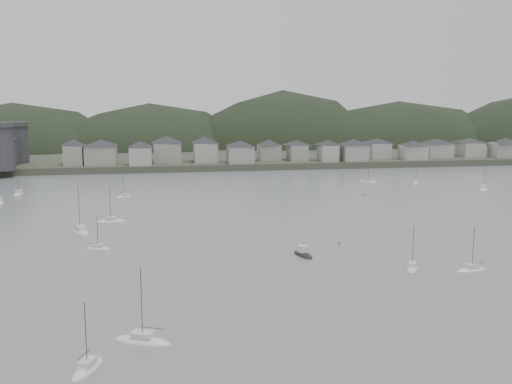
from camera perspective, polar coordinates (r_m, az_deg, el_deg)
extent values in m
plane|color=slate|center=(100.18, 7.30, -10.28)|extent=(900.00, 900.00, 0.00)
cube|color=#383D2D|center=(387.53, -5.46, 4.53)|extent=(900.00, 250.00, 3.00)
ellipsoid|color=black|center=(374.05, -22.36, 1.91)|extent=(138.98, 92.48, 81.13)
ellipsoid|color=black|center=(365.67, -10.23, 2.34)|extent=(132.08, 90.41, 79.74)
ellipsoid|color=black|center=(374.40, 2.59, 2.22)|extent=(133.88, 88.37, 101.41)
ellipsoid|color=black|center=(392.24, 13.57, 2.64)|extent=(165.81, 81.78, 82.55)
cylinder|color=#2F2F31|center=(264.94, -23.62, 3.88)|extent=(10.00, 10.00, 18.00)
cylinder|color=#2F2F31|center=(292.14, -22.31, 4.30)|extent=(10.00, 10.00, 17.00)
cube|color=#2F2F31|center=(278.75, -22.90, 3.54)|extent=(3.50, 30.00, 12.00)
cube|color=gray|center=(275.91, -17.31, 3.44)|extent=(8.34, 12.91, 8.59)
pyramid|color=#292A2E|center=(275.42, -17.37, 4.64)|extent=(15.78, 15.78, 3.01)
cube|color=gray|center=(273.96, -14.90, 3.49)|extent=(13.68, 13.35, 8.36)
pyramid|color=#292A2E|center=(273.48, -14.95, 4.66)|extent=(20.07, 20.07, 2.93)
cube|color=gray|center=(267.63, -11.21, 3.46)|extent=(9.78, 10.20, 8.08)
pyramid|color=#292A2E|center=(267.15, -11.25, 4.63)|extent=(14.83, 14.83, 2.83)
cube|color=gray|center=(277.09, -8.67, 3.83)|extent=(12.59, 13.33, 9.09)
pyramid|color=#292A2E|center=(276.58, -8.70, 5.10)|extent=(19.24, 19.24, 3.18)
cube|color=gray|center=(276.42, -4.97, 3.87)|extent=(10.74, 12.17, 8.87)
pyramid|color=#292A2E|center=(275.92, -4.99, 5.10)|extent=(17.01, 17.01, 3.10)
cube|color=gray|center=(271.70, -1.55, 3.68)|extent=(11.63, 12.09, 7.69)
pyramid|color=#292A2E|center=(271.24, -1.56, 4.77)|extent=(17.61, 17.61, 2.69)
cube|color=gray|center=(282.74, 1.29, 3.88)|extent=(10.37, 9.35, 7.44)
pyramid|color=#292A2E|center=(282.31, 1.29, 4.89)|extent=(14.65, 14.65, 2.60)
cube|color=gray|center=(283.24, 4.04, 3.84)|extent=(8.24, 12.20, 7.22)
pyramid|color=#292A2E|center=(282.82, 4.05, 4.83)|extent=(15.17, 15.17, 2.53)
cube|color=gray|center=(281.81, 7.04, 3.79)|extent=(8.06, 10.91, 7.46)
pyramid|color=#292A2E|center=(281.37, 7.06, 4.81)|extent=(14.08, 14.08, 2.61)
cube|color=gray|center=(284.16, 9.51, 3.80)|extent=(11.73, 11.78, 7.66)
pyramid|color=#292A2E|center=(283.72, 9.54, 4.84)|extent=(17.46, 17.46, 2.68)
cube|color=gray|center=(298.83, 11.77, 3.97)|extent=(10.19, 13.02, 7.33)
pyramid|color=#292A2E|center=(298.43, 11.80, 4.91)|extent=(17.23, 17.23, 2.57)
cube|color=gray|center=(296.57, 15.08, 3.76)|extent=(11.70, 9.81, 6.88)
pyramid|color=#292A2E|center=(296.18, 15.12, 4.65)|extent=(15.97, 15.97, 2.41)
cube|color=gray|center=(311.80, 17.23, 3.93)|extent=(12.83, 12.48, 7.00)
pyramid|color=#292A2E|center=(311.43, 17.27, 4.79)|extent=(18.79, 18.79, 2.45)
cube|color=gray|center=(320.92, 20.12, 3.92)|extent=(11.07, 13.50, 6.97)
pyramid|color=#292A2E|center=(320.56, 20.16, 4.75)|extent=(18.25, 18.25, 2.44)
cube|color=gray|center=(322.26, 23.16, 3.79)|extent=(13.75, 9.12, 7.34)
pyramid|color=#292A2E|center=(321.88, 23.22, 4.66)|extent=(16.97, 16.97, 2.57)
ellipsoid|color=white|center=(119.53, 15.01, -7.25)|extent=(5.03, 6.96, 1.35)
cube|color=silver|center=(119.26, 15.03, -6.80)|extent=(2.40, 2.77, 0.70)
cylinder|color=#3F3F42|center=(118.39, 15.10, -5.23)|extent=(0.12, 0.12, 8.41)
cylinder|color=#3F3F42|center=(118.41, 15.51, -6.66)|extent=(1.49, 2.73, 0.10)
ellipsoid|color=white|center=(234.94, 15.34, 0.80)|extent=(4.83, 6.72, 1.30)
cube|color=silver|center=(234.80, 15.35, 1.03)|extent=(2.31, 2.67, 0.70)
cylinder|color=#3F3F42|center=(234.38, 15.38, 1.81)|extent=(0.12, 0.12, 8.11)
cylinder|color=#3F3F42|center=(235.44, 15.13, 1.19)|extent=(1.43, 2.64, 0.10)
ellipsoid|color=white|center=(152.13, -16.80, -3.78)|extent=(6.95, 9.78, 1.89)
cube|color=silver|center=(151.86, -16.82, -3.33)|extent=(3.34, 3.88, 0.70)
cylinder|color=#3F3F42|center=(150.92, -16.91, -1.54)|extent=(0.12, 0.12, 11.79)
cylinder|color=#3F3F42|center=(150.38, -17.19, -3.25)|extent=(2.01, 3.83, 0.10)
ellipsoid|color=white|center=(134.39, -15.16, -5.42)|extent=(6.17, 3.36, 1.18)
cube|color=silver|center=(134.17, -15.17, -5.05)|extent=(2.33, 1.79, 0.70)
cylinder|color=#3F3F42|center=(133.49, -15.23, -3.83)|extent=(0.12, 0.12, 7.35)
cylinder|color=#3F3F42|center=(133.87, -15.63, -4.86)|extent=(2.58, 0.79, 0.10)
ellipsoid|color=white|center=(218.25, -22.18, -0.19)|extent=(2.72, 8.01, 1.59)
cube|color=silver|center=(218.08, -22.20, 0.09)|extent=(1.81, 2.82, 0.70)
cylinder|color=#3F3F42|center=(217.52, -22.26, 1.14)|extent=(0.12, 0.12, 9.94)
cylinder|color=#3F3F42|center=(216.61, -22.28, 0.17)|extent=(0.18, 3.58, 0.10)
ellipsoid|color=white|center=(228.15, 21.35, 0.24)|extent=(7.65, 9.26, 1.84)
cube|color=silver|center=(227.97, 21.36, 0.55)|extent=(3.50, 3.81, 0.70)
cylinder|color=#3F3F42|center=(227.36, 21.43, 1.71)|extent=(0.12, 0.12, 11.52)
cylinder|color=#3F3F42|center=(228.58, 21.00, 0.73)|extent=(2.43, 3.47, 0.10)
ellipsoid|color=white|center=(162.41, -13.99, -2.84)|extent=(7.92, 2.60, 1.58)
cube|color=silver|center=(162.19, -14.01, -2.47)|extent=(2.78, 1.76, 0.70)
cylinder|color=#3F3F42|center=(161.44, -14.06, -1.08)|extent=(0.12, 0.12, 9.87)
cylinder|color=#3F3F42|center=(162.21, -14.52, -2.29)|extent=(3.55, 0.13, 0.10)
ellipsoid|color=white|center=(201.53, -12.78, -0.47)|extent=(5.62, 5.94, 1.24)
cube|color=silver|center=(201.38, -12.79, -0.21)|extent=(2.47, 2.53, 0.70)
cylinder|color=#3F3F42|center=(200.90, -12.83, 0.66)|extent=(0.12, 0.12, 7.75)
cylinder|color=#3F3F42|center=(202.15, -13.00, -0.02)|extent=(1.94, 2.14, 0.10)
ellipsoid|color=white|center=(78.28, -16.14, -16.33)|extent=(4.63, 7.23, 1.38)
cube|color=silver|center=(77.87, -16.17, -15.67)|extent=(2.31, 2.81, 0.70)
cylinder|color=#3F3F42|center=(76.49, -16.29, -13.31)|extent=(0.12, 0.12, 8.63)
cylinder|color=#3F3F42|center=(78.74, -16.44, -14.96)|extent=(1.26, 2.92, 0.10)
ellipsoid|color=white|center=(235.78, 10.91, 0.99)|extent=(6.71, 6.91, 1.46)
cube|color=silver|center=(235.64, 10.92, 1.24)|extent=(2.92, 2.96, 0.70)
cylinder|color=#3F3F42|center=(235.16, 10.94, 2.13)|extent=(0.12, 0.12, 9.13)
cylinder|color=#3F3F42|center=(234.36, 10.79, 1.33)|extent=(2.33, 2.46, 0.10)
ellipsoid|color=white|center=(121.70, 20.34, -7.22)|extent=(7.11, 3.15, 1.37)
cube|color=silver|center=(121.44, 20.36, -6.77)|extent=(2.59, 1.84, 0.70)
cylinder|color=#3F3F42|center=(120.56, 20.46, -5.19)|extent=(0.12, 0.12, 8.58)
cylinder|color=#3F3F42|center=(121.75, 20.92, -6.49)|extent=(3.07, 0.54, 0.10)
ellipsoid|color=white|center=(84.37, -11.00, -14.19)|extent=(8.75, 5.96, 1.68)
cube|color=silver|center=(83.93, -11.03, -13.48)|extent=(3.44, 2.91, 0.70)
cylinder|color=#3F3F42|center=(82.39, -11.12, -10.74)|extent=(0.12, 0.12, 10.50)
cylinder|color=#3F3F42|center=(84.27, -10.07, -12.94)|extent=(3.47, 1.67, 0.10)
ellipsoid|color=black|center=(125.40, 4.62, -6.17)|extent=(4.13, 7.25, 1.51)
cube|color=silver|center=(125.04, 4.62, -5.55)|extent=(2.38, 2.48, 1.40)
cylinder|color=#3F3F42|center=(124.81, 4.63, -5.15)|extent=(0.10, 0.10, 1.20)
sphere|color=#B3593B|center=(230.94, -21.67, 0.35)|extent=(0.70, 0.70, 0.70)
sphere|color=#B3593B|center=(203.42, 10.42, -0.27)|extent=(0.70, 0.70, 0.70)
sphere|color=#B3593B|center=(135.97, 8.12, -4.97)|extent=(0.70, 0.70, 0.70)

